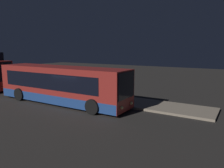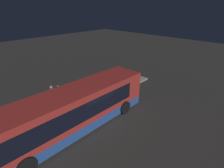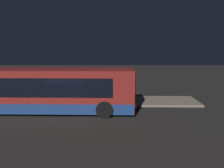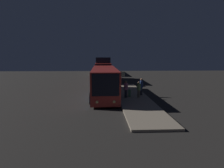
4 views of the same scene
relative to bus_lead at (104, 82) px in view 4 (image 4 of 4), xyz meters
The scene contains 10 objects.
ground 2.26m from the bus_lead, ahead, with size 80.00×80.00×0.00m, color #2B2826.
platform 3.64m from the bus_lead, 60.53° to the left, with size 20.00×3.14×0.17m.
bus_lead is the anchor object (origin of this frame).
bus_second 13.86m from the bus_lead, behind, with size 11.65×2.70×4.09m.
bus_third 28.14m from the bus_lead, behind, with size 12.06×2.85×3.24m.
passenger_boarding 3.98m from the bus_lead, 61.65° to the left, with size 0.64×0.59×1.63m.
passenger_waiting 4.04m from the bus_lead, 80.03° to the left, with size 0.38×0.38×1.82m.
passenger_with_bags 2.89m from the bus_lead, 48.80° to the left, with size 0.56×0.56×1.72m.
suitcase 3.13m from the bus_lead, 60.33° to the left, with size 0.35×0.23×0.96m.
sign_post 1.86m from the bus_lead, 78.02° to the left, with size 0.10×0.88×2.57m.
Camera 4 is at (21.96, -0.14, 4.41)m, focal length 35.00 mm.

